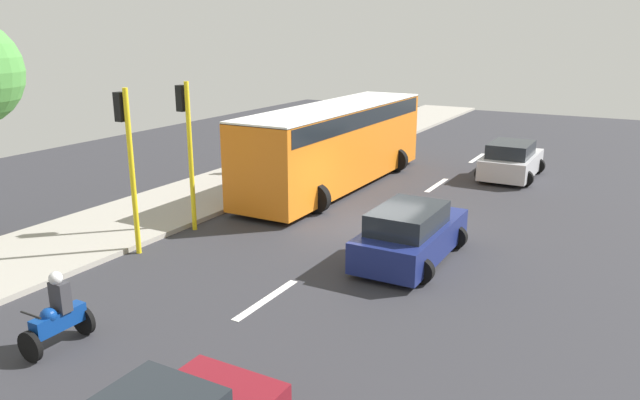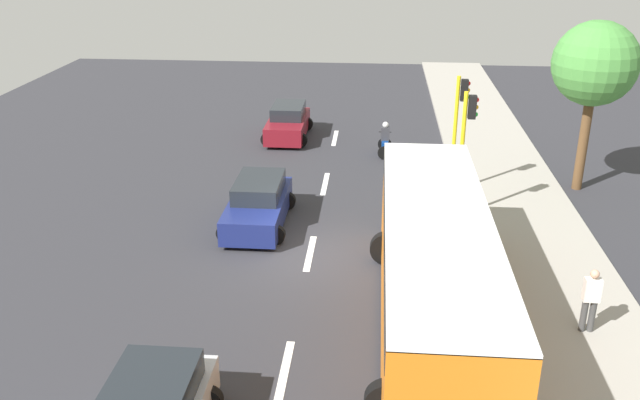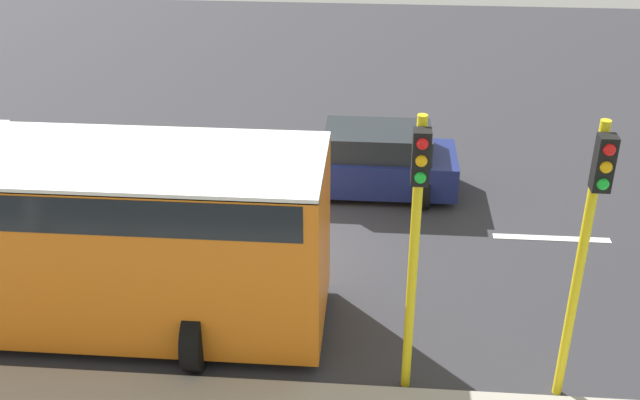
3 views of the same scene
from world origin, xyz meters
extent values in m
cube|color=#2D2D33|center=(0.00, 0.00, -0.05)|extent=(40.00, 60.00, 0.10)
cube|color=#9E998E|center=(7.00, 0.00, 0.07)|extent=(4.00, 60.00, 0.15)
cube|color=white|center=(0.00, -12.00, 0.01)|extent=(0.20, 2.40, 0.01)
cube|color=white|center=(0.00, -6.00, 0.01)|extent=(0.20, 2.40, 0.01)
cube|color=white|center=(0.00, 0.00, 0.01)|extent=(0.20, 2.40, 0.01)
cube|color=white|center=(0.00, 6.00, 0.01)|extent=(0.20, 2.40, 0.01)
cube|color=#B7B7BC|center=(-2.24, -8.81, 0.56)|extent=(1.88, 3.95, 0.80)
cube|color=#1E2328|center=(-2.24, -8.50, 1.24)|extent=(1.58, 2.21, 0.56)
cylinder|color=black|center=(-1.41, -10.12, 0.32)|extent=(0.64, 0.22, 0.64)
cylinder|color=black|center=(-3.07, -10.12, 0.32)|extent=(0.64, 0.22, 0.64)
cylinder|color=black|center=(-1.41, -7.51, 0.32)|extent=(0.64, 0.22, 0.64)
cylinder|color=black|center=(-3.07, -7.51, 0.32)|extent=(0.64, 0.22, 0.64)
cube|color=navy|center=(-1.96, 1.99, 0.56)|extent=(1.79, 4.26, 0.80)
cube|color=#1E2328|center=(-1.96, 2.33, 1.24)|extent=(1.51, 2.39, 0.56)
cylinder|color=black|center=(-1.17, 0.58, 0.32)|extent=(0.64, 0.22, 0.64)
cylinder|color=black|center=(-2.74, 0.58, 0.32)|extent=(0.64, 0.22, 0.64)
cylinder|color=black|center=(-1.17, 3.40, 0.32)|extent=(0.64, 0.22, 0.64)
cylinder|color=black|center=(-2.74, 3.40, 0.32)|extent=(0.64, 0.22, 0.64)
cube|color=orange|center=(3.44, -3.97, 1.65)|extent=(2.50, 11.00, 2.90)
cube|color=black|center=(3.44, -3.97, 2.75)|extent=(2.52, 10.56, 0.60)
cube|color=white|center=(3.44, -3.97, 3.12)|extent=(2.50, 11.00, 0.08)
cylinder|color=black|center=(2.34, -0.45, 0.50)|extent=(1.00, 0.30, 1.00)
cylinder|color=black|center=(4.54, -0.45, 0.50)|extent=(1.00, 0.30, 1.00)
cylinder|color=black|center=(2.34, -7.49, 0.50)|extent=(1.00, 0.30, 1.00)
cylinder|color=black|center=(4.54, -7.49, 0.50)|extent=(1.00, 0.30, 1.00)
cylinder|color=black|center=(2.31, 10.32, 0.30)|extent=(0.60, 0.10, 0.60)
cylinder|color=black|center=(2.31, 9.12, 0.30)|extent=(0.60, 0.10, 0.60)
cube|color=navy|center=(2.31, 9.67, 0.55)|extent=(0.28, 1.10, 0.36)
sphere|color=navy|center=(2.31, 9.87, 0.73)|extent=(0.32, 0.32, 0.32)
cylinder|color=black|center=(2.31, 10.22, 0.90)|extent=(0.55, 0.04, 0.04)
cube|color=#333338|center=(2.31, 9.57, 1.00)|extent=(0.36, 0.24, 0.60)
sphere|color=silver|center=(2.31, 9.62, 1.40)|extent=(0.26, 0.26, 0.26)
cylinder|color=#3F3F3F|center=(7.15, -3.90, 0.57)|extent=(0.16, 0.16, 0.85)
cylinder|color=#3F3F3F|center=(7.35, -3.90, 0.57)|extent=(0.16, 0.16, 0.85)
cube|color=silver|center=(7.25, -3.90, 1.30)|extent=(0.40, 0.24, 0.60)
sphere|color=tan|center=(7.25, -3.90, 1.73)|extent=(0.22, 0.22, 0.22)
cylinder|color=yellow|center=(4.75, 2.90, 2.25)|extent=(0.14, 0.14, 4.50)
cube|color=black|center=(4.97, 2.90, 4.00)|extent=(0.24, 0.24, 0.76)
sphere|color=red|center=(5.09, 2.90, 4.24)|extent=(0.16, 0.16, 0.16)
sphere|color=#F2A50C|center=(5.09, 2.90, 4.00)|extent=(0.16, 0.16, 0.16)
sphere|color=green|center=(5.09, 2.90, 3.76)|extent=(0.16, 0.16, 0.16)
cylinder|color=yellow|center=(4.75, 5.22, 2.25)|extent=(0.14, 0.14, 4.50)
cube|color=black|center=(4.97, 5.22, 4.00)|extent=(0.24, 0.24, 0.76)
sphere|color=red|center=(5.09, 5.22, 4.24)|extent=(0.16, 0.16, 0.16)
sphere|color=#F2A50C|center=(5.09, 5.22, 4.00)|extent=(0.16, 0.16, 0.16)
sphere|color=green|center=(5.09, 5.22, 3.76)|extent=(0.16, 0.16, 0.16)
camera|label=1|loc=(-7.18, 16.38, 5.92)|focal=33.79mm
camera|label=2|loc=(1.91, -18.88, 9.64)|focal=38.49mm
camera|label=3|loc=(14.27, 2.33, 8.20)|focal=43.74mm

